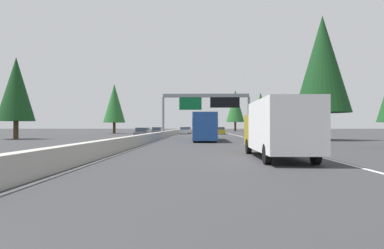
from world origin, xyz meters
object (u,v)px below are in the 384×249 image
Objects in this scene: sedan_far_center at (220,131)px; oncoming_far at (143,133)px; box_truck_near_right at (278,127)px; conifer_left_near at (16,89)px; conifer_right_mid at (284,109)px; conifer_left_mid at (114,103)px; pickup_far_left at (202,129)px; conifer_right_near at (322,64)px; conifer_right_distant at (235,106)px; minivan_mid_right at (201,128)px; sedan_far_right at (187,130)px; conifer_right_far at (261,108)px; sedan_mid_left at (184,131)px; sign_gantry_overhead at (207,103)px; oncoming_near at (157,131)px; bus_near_center at (205,126)px.

sedan_far_center and oncoming_far have the same top height.
conifer_left_near is (25.78, 27.79, 4.82)m from box_truck_near_right.
conifer_left_mid is (3.71, 37.85, 1.53)m from conifer_right_mid.
pickup_far_left is 0.37× the size of conifer_right_near.
conifer_right_distant reaches higher than pickup_far_left.
conifer_left_near is (2.08, 38.45, -2.68)m from conifer_right_near.
conifer_right_distant is (70.75, -19.65, 7.85)m from oncoming_far.
conifer_left_mid reaches higher than box_truck_near_right.
conifer_left_mid is at bearing 21.55° from box_truck_near_right.
minivan_mid_right is 0.36× the size of conifer_right_distant.
sedan_far_right is 22.26m from conifer_right_mid.
conifer_left_mid is at bearing 105.59° from conifer_right_far.
conifer_right_distant is 81.70m from conifer_left_near.
sedan_far_right is 41.16m from conifer_right_distant.
minivan_mid_right is at bearing 173.29° from oncoming_far.
sedan_mid_left is at bearing 160.93° from conifer_right_distant.
box_truck_near_right is 65.03m from conifer_left_mid.
sign_gantry_overhead is at bearing 145.88° from conifer_right_mid.
conifer_right_far is (41.56, -23.17, 5.54)m from oncoming_far.
minivan_mid_right is 42.45m from conifer_left_mid.
oncoming_near is at bearing -141.12° from conifer_left_mid.
conifer_right_distant is at bearing 8.29° from conifer_right_mid.
sign_gantry_overhead is 1.24× the size of conifer_right_far.
oncoming_far is (-2.84, 8.79, -4.34)m from sign_gantry_overhead.
oncoming_near is 0.43× the size of conifer_right_far.
conifer_right_mid is 0.84× the size of conifer_left_near.
conifer_right_distant is at bearing -21.67° from sedan_far_right.
pickup_far_left is (43.26, 0.68, -4.11)m from sign_gantry_overhead.
box_truck_near_right is (-31.38, -3.04, -3.41)m from sign_gantry_overhead.
oncoming_far is 24.51m from conifer_right_near.
oncoming_near and oncoming_far have the same top height.
conifer_right_near is (-73.52, -14.42, 8.17)m from minivan_mid_right.
conifer_left_mid reaches higher than conifer_right_mid.
sedan_far_right is 0.31× the size of conifer_right_distant.
pickup_far_left reaches higher than sedan_far_center.
oncoming_near is (24.00, 8.53, -1.03)m from bus_near_center.
box_truck_near_right is 71.16m from conifer_right_far.
conifer_right_far is (-27.13, -15.09, 5.27)m from minivan_mid_right.
sedan_far_right is at bearing 7.62° from sign_gantry_overhead.
minivan_mid_right is 0.56× the size of conifer_right_mid.
conifer_right_near reaches higher than sedan_far_center.
oncoming_far is (-68.69, 8.08, -0.27)m from minivan_mid_right.
bus_near_center is at bearing 153.26° from conifer_right_mid.
box_truck_near_right is at bearing -158.45° from conifer_left_mid.
sign_gantry_overhead is 65.98m from minivan_mid_right.
sedan_far_center is at bearing -6.60° from bus_near_center.
box_truck_near_right is 0.83× the size of conifer_right_far.
bus_near_center is at bearing 171.68° from conifer_right_distant.
conifer_left_mid is at bearing -159.33° from oncoming_far.
minivan_mid_right is 0.44× the size of conifer_left_mid.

